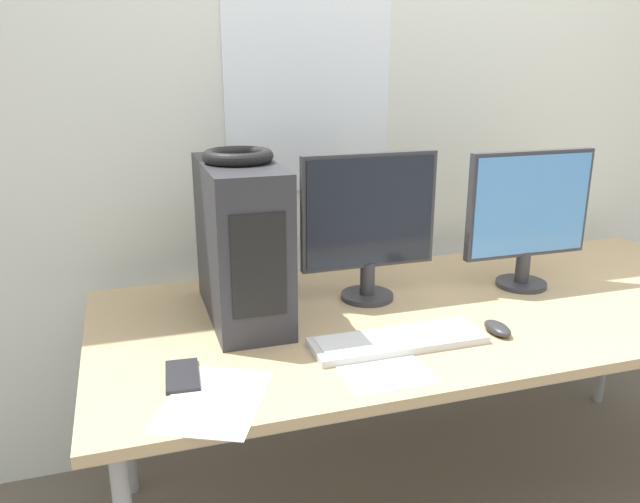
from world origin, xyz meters
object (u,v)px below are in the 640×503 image
object	(u,v)px
headphones	(238,156)
mouse	(497,328)
keyboard	(398,340)
pc_tower	(241,241)
monitor_right_near	(528,214)
cell_phone	(182,376)
monitor_main	(369,221)

from	to	relation	value
headphones	mouse	xyz separation A→B (m)	(0.64, -0.34, -0.46)
keyboard	mouse	xyz separation A→B (m)	(0.29, -0.02, 0.00)
pc_tower	monitor_right_near	bearing A→B (deg)	-2.45
monitor_right_near	cell_phone	bearing A→B (deg)	-165.62
headphones	monitor_right_near	world-z (taller)	headphones
monitor_right_near	monitor_main	bearing A→B (deg)	174.58
monitor_main	mouse	bearing A→B (deg)	-55.34
monitor_right_near	cell_phone	size ratio (longest dim) A/B	2.80
monitor_main	monitor_right_near	world-z (taller)	monitor_main
monitor_main	monitor_right_near	xyz separation A→B (m)	(0.53, -0.05, -0.00)
keyboard	mouse	distance (m)	0.29
headphones	mouse	bearing A→B (deg)	-28.16
pc_tower	monitor_main	size ratio (longest dim) A/B	1.03
pc_tower	cell_phone	world-z (taller)	pc_tower
monitor_right_near	mouse	distance (m)	0.48
pc_tower	mouse	xyz separation A→B (m)	(0.64, -0.34, -0.21)
pc_tower	headphones	bearing A→B (deg)	90.00
monitor_right_near	keyboard	xyz separation A→B (m)	(-0.58, -0.28, -0.24)
pc_tower	keyboard	xyz separation A→B (m)	(0.35, -0.32, -0.22)
pc_tower	keyboard	distance (m)	0.52
monitor_right_near	cell_phone	world-z (taller)	monitor_right_near
mouse	keyboard	bearing A→B (deg)	176.05
monitor_main	keyboard	bearing A→B (deg)	-97.87
pc_tower	cell_phone	bearing A→B (deg)	-122.69
monitor_right_near	keyboard	bearing A→B (deg)	-153.99
pc_tower	cell_phone	size ratio (longest dim) A/B	2.95
pc_tower	monitor_main	world-z (taller)	monitor_main
pc_tower	keyboard	world-z (taller)	pc_tower
headphones	mouse	world-z (taller)	headphones
headphones	monitor_right_near	xyz separation A→B (m)	(0.93, -0.04, -0.22)
pc_tower	monitor_main	distance (m)	0.40
keyboard	cell_phone	distance (m)	0.57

